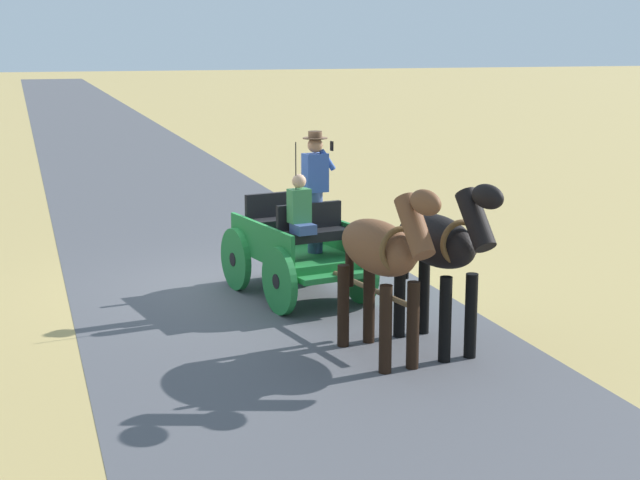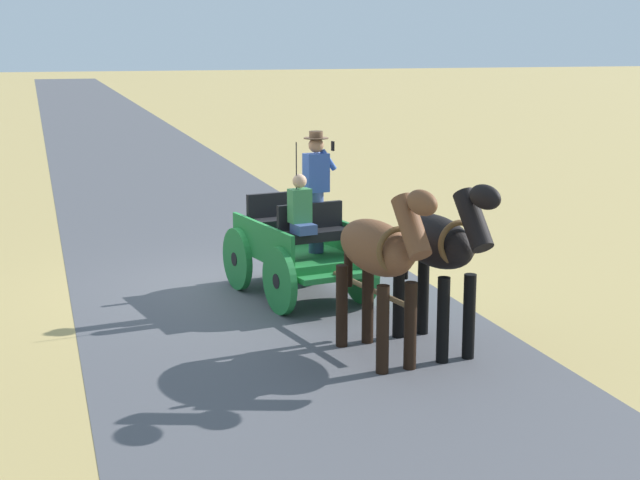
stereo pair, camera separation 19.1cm
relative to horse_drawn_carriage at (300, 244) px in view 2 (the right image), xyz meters
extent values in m
plane|color=tan|center=(0.57, -0.91, -0.82)|extent=(200.00, 200.00, 0.00)
cube|color=#4C4C51|center=(0.57, -0.91, -0.81)|extent=(5.48, 160.00, 0.01)
cube|color=#1E7233|center=(0.02, -0.08, -0.16)|extent=(1.59, 2.39, 0.12)
cube|color=#1E7233|center=(-0.54, -0.19, 0.12)|extent=(0.45, 2.06, 0.44)
cube|color=#1E7233|center=(0.58, 0.02, 0.12)|extent=(0.45, 2.06, 0.44)
cube|color=#1E7233|center=(-0.21, 1.12, -0.26)|extent=(1.11, 0.44, 0.08)
cube|color=#1E7233|center=(0.24, -1.26, -0.34)|extent=(0.74, 0.33, 0.06)
cube|color=black|center=(-0.09, 0.51, 0.22)|extent=(1.07, 0.54, 0.14)
cube|color=black|center=(-0.06, 0.34, 0.44)|extent=(1.02, 0.27, 0.44)
cube|color=black|center=(0.11, -0.57, 0.22)|extent=(1.07, 0.54, 0.14)
cube|color=black|center=(0.14, -0.74, 0.44)|extent=(1.02, 0.27, 0.44)
cylinder|color=#1E7233|center=(-0.76, 0.55, -0.34)|extent=(0.28, 0.96, 0.96)
cylinder|color=black|center=(-0.76, 0.55, -0.34)|extent=(0.16, 0.23, 0.21)
cylinder|color=#1E7233|center=(0.51, 0.80, -0.34)|extent=(0.28, 0.96, 0.96)
cylinder|color=black|center=(0.51, 0.80, -0.34)|extent=(0.16, 0.23, 0.21)
cylinder|color=#1E7233|center=(-0.48, -0.96, -0.34)|extent=(0.28, 0.96, 0.96)
cylinder|color=black|center=(-0.48, -0.96, -0.34)|extent=(0.16, 0.23, 0.21)
cylinder|color=#1E7233|center=(0.80, -0.72, -0.34)|extent=(0.28, 0.96, 0.96)
cylinder|color=black|center=(0.80, -0.72, -0.34)|extent=(0.16, 0.23, 0.21)
cylinder|color=brown|center=(-0.39, 2.08, -0.21)|extent=(0.44, 1.98, 0.07)
cylinder|color=black|center=(0.20, 0.57, 0.92)|extent=(0.02, 0.02, 1.30)
cylinder|color=#384C7F|center=(-0.19, 0.21, 0.35)|extent=(0.22, 0.22, 0.90)
cube|color=#2D4C99|center=(-0.19, 0.21, 1.08)|extent=(0.38, 0.28, 0.56)
sphere|color=#9E7051|center=(-0.19, 0.21, 1.48)|extent=(0.22, 0.22, 0.22)
cylinder|color=#473323|center=(-0.19, 0.21, 1.58)|extent=(0.36, 0.36, 0.01)
cylinder|color=#473323|center=(-0.19, 0.21, 1.63)|extent=(0.20, 0.20, 0.10)
cylinder|color=#2D4C99|center=(-0.37, 0.22, 1.26)|extent=(0.27, 0.13, 0.32)
cube|color=black|center=(-0.44, 0.23, 1.46)|extent=(0.03, 0.07, 0.14)
cube|color=#384C7F|center=(0.13, 0.68, 0.36)|extent=(0.33, 0.37, 0.14)
cube|color=#387F47|center=(0.15, 0.56, 0.67)|extent=(0.33, 0.25, 0.48)
sphere|color=tan|center=(0.15, 0.56, 1.02)|extent=(0.20, 0.20, 0.20)
ellipsoid|color=black|center=(-0.95, 2.79, 0.55)|extent=(0.77, 1.62, 0.64)
cylinder|color=black|center=(-1.21, 3.30, -0.29)|extent=(0.15, 0.15, 1.05)
cylinder|color=black|center=(-0.84, 3.35, -0.29)|extent=(0.15, 0.15, 1.05)
cylinder|color=black|center=(-1.06, 2.22, -0.29)|extent=(0.15, 0.15, 1.05)
cylinder|color=black|center=(-0.70, 2.27, -0.29)|extent=(0.15, 0.15, 1.05)
cylinder|color=black|center=(-1.06, 3.62, 0.95)|extent=(0.34, 0.68, 0.73)
ellipsoid|color=black|center=(-1.09, 3.84, 1.26)|extent=(0.29, 0.56, 0.28)
cube|color=black|center=(-1.06, 3.60, 0.99)|extent=(0.13, 0.51, 0.56)
cylinder|color=black|center=(-0.85, 2.05, 0.25)|extent=(0.11, 0.11, 0.70)
torus|color=brown|center=(-1.02, 3.33, 0.63)|extent=(0.55, 0.14, 0.55)
ellipsoid|color=brown|center=(-0.13, 2.94, 0.55)|extent=(0.76, 1.62, 0.64)
cylinder|color=black|center=(-0.38, 3.46, -0.29)|extent=(0.15, 0.15, 1.05)
cylinder|color=black|center=(-0.02, 3.51, -0.29)|extent=(0.15, 0.15, 1.05)
cylinder|color=black|center=(-0.24, 2.38, -0.29)|extent=(0.15, 0.15, 1.05)
cylinder|color=black|center=(0.12, 2.43, -0.29)|extent=(0.15, 0.15, 1.05)
cylinder|color=brown|center=(-0.24, 3.78, 0.95)|extent=(0.34, 0.68, 0.73)
ellipsoid|color=brown|center=(-0.27, 4.00, 1.26)|extent=(0.29, 0.56, 0.28)
cube|color=black|center=(-0.24, 3.76, 0.99)|extent=(0.13, 0.51, 0.56)
cylinder|color=black|center=(-0.03, 2.21, 0.25)|extent=(0.11, 0.11, 0.70)
torus|color=brown|center=(-0.20, 3.48, 0.63)|extent=(0.55, 0.14, 0.55)
camera|label=1|loc=(3.88, 13.46, 3.00)|focal=54.29mm
camera|label=2|loc=(3.70, 13.52, 3.00)|focal=54.29mm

